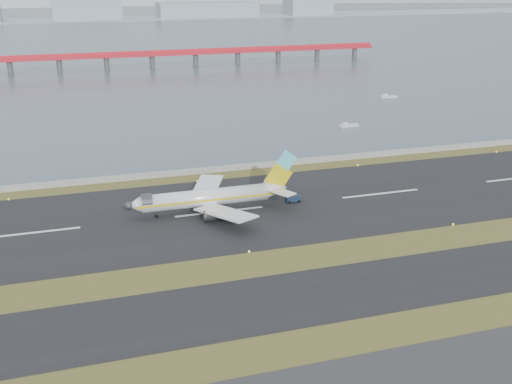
{
  "coord_description": "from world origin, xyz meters",
  "views": [
    {
      "loc": [
        -32.62,
        -99.11,
        51.23
      ],
      "look_at": [
        6.01,
        22.0,
        6.79
      ],
      "focal_mm": 45.0,
      "sensor_mm": 36.0,
      "label": 1
    }
  ],
  "objects": [
    {
      "name": "far_shoreline",
      "position": [
        13.62,
        620.0,
        6.07
      ],
      "size": [
        1400.0,
        80.0,
        60.5
      ],
      "color": "#97A5B2",
      "rests_on": "ground"
    },
    {
      "name": "runway_strip",
      "position": [
        0.0,
        30.0,
        0.05
      ],
      "size": [
        1000.0,
        45.0,
        0.1
      ],
      "primitive_type": "cube",
      "color": "black",
      "rests_on": "ground"
    },
    {
      "name": "airliner",
      "position": [
        -1.38,
        30.7,
        3.46
      ],
      "size": [
        38.52,
        32.89,
        12.8
      ],
      "color": "white",
      "rests_on": "ground"
    },
    {
      "name": "workboat_far",
      "position": [
        100.98,
        137.75,
        0.53
      ],
      "size": [
        7.25,
        3.89,
        1.68
      ],
      "rotation": [
        0.0,
        0.0,
        -0.26
      ],
      "color": "silver",
      "rests_on": "ground"
    },
    {
      "name": "red_pier",
      "position": [
        20.0,
        250.0,
        7.28
      ],
      "size": [
        260.0,
        5.0,
        10.2
      ],
      "color": "red",
      "rests_on": "ground"
    },
    {
      "name": "seawall",
      "position": [
        0.0,
        60.0,
        0.5
      ],
      "size": [
        1000.0,
        2.5,
        1.0
      ],
      "primitive_type": "cube",
      "color": "gray",
      "rests_on": "ground"
    },
    {
      "name": "workboat_near",
      "position": [
        62.4,
        95.32,
        0.53
      ],
      "size": [
        7.04,
        2.6,
        1.68
      ],
      "rotation": [
        0.0,
        0.0,
        0.06
      ],
      "color": "silver",
      "rests_on": "ground"
    },
    {
      "name": "ground",
      "position": [
        0.0,
        0.0,
        0.0
      ],
      "size": [
        1000.0,
        1000.0,
        0.0
      ],
      "primitive_type": "plane",
      "color": "#404B1B",
      "rests_on": "ground"
    },
    {
      "name": "bay_water",
      "position": [
        0.0,
        460.0,
        0.0
      ],
      "size": [
        1400.0,
        800.0,
        1.3
      ],
      "primitive_type": "cube",
      "color": "#475665",
      "rests_on": "ground"
    },
    {
      "name": "pushback_tug",
      "position": [
        17.86,
        31.14,
        1.05
      ],
      "size": [
        3.44,
        2.12,
        2.15
      ],
      "rotation": [
        0.0,
        0.0,
        -0.04
      ],
      "color": "#142438",
      "rests_on": "ground"
    },
    {
      "name": "taxiway_strip",
      "position": [
        0.0,
        -12.0,
        0.05
      ],
      "size": [
        1000.0,
        18.0,
        0.1
      ],
      "primitive_type": "cube",
      "color": "black",
      "rests_on": "ground"
    }
  ]
}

